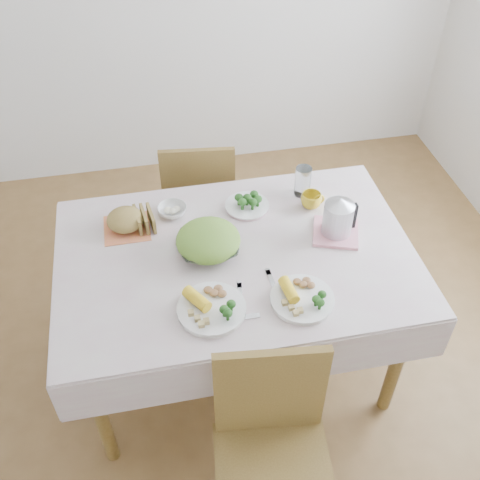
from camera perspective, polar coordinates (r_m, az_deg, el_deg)
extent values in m
plane|color=brown|center=(2.95, -0.31, -12.03)|extent=(3.60, 3.60, 0.00)
cube|color=brown|center=(2.65, -0.34, -7.39)|extent=(1.40, 0.90, 0.75)
cube|color=beige|center=(2.36, -0.38, -1.52)|extent=(1.50, 1.00, 0.01)
cube|color=brown|center=(2.15, 3.50, -22.54)|extent=(0.46, 0.46, 0.92)
cube|color=brown|center=(3.15, -4.16, 4.77)|extent=(0.44, 0.44, 0.87)
imported|color=white|center=(2.35, -3.22, -0.61)|extent=(0.26, 0.26, 0.06)
cylinder|color=white|center=(2.14, -2.91, -7.02)|extent=(0.32, 0.32, 0.02)
cylinder|color=white|center=(2.19, 6.33, -5.99)|extent=(0.30, 0.30, 0.02)
cylinder|color=beige|center=(2.58, 0.72, 3.49)|extent=(0.23, 0.23, 0.02)
cube|color=#E17949|center=(2.52, -11.42, 1.19)|extent=(0.20, 0.20, 0.00)
ellipsoid|color=olive|center=(2.49, -11.59, 2.14)|extent=(0.19, 0.18, 0.10)
imported|color=white|center=(2.56, -6.88, 2.99)|extent=(0.13, 0.13, 0.04)
imported|color=gold|center=(2.59, 7.24, 4.02)|extent=(0.10, 0.10, 0.07)
cylinder|color=white|center=(2.64, 6.39, 5.83)|extent=(0.10, 0.10, 0.15)
cube|color=pink|center=(2.48, 9.68, 0.77)|extent=(0.25, 0.25, 0.02)
cylinder|color=#B2B5BA|center=(2.41, 9.99, 2.75)|extent=(0.17, 0.17, 0.18)
cube|color=silver|center=(2.19, 0.01, -5.98)|extent=(0.04, 0.17, 0.00)
cube|color=silver|center=(2.24, 3.44, -4.61)|extent=(0.03, 0.17, 0.00)
cube|color=silver|center=(2.12, -0.62, -7.99)|extent=(0.20, 0.03, 0.00)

